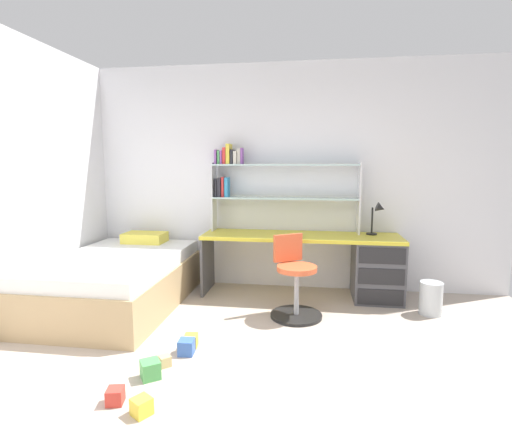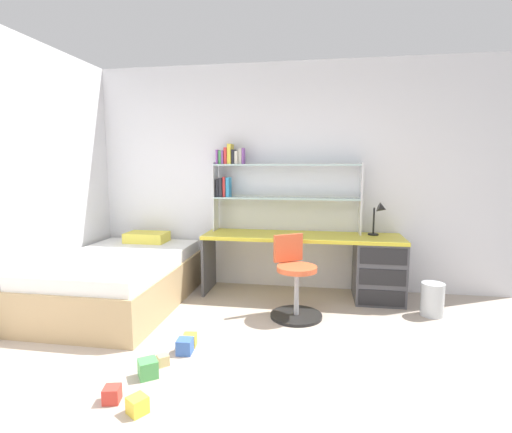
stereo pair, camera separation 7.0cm
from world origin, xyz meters
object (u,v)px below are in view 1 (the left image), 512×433
at_px(bed_platform, 119,281).
at_px(waste_bin, 431,298).
at_px(swivel_chair, 295,284).
at_px(toy_block_green_2, 150,369).
at_px(desk, 354,263).
at_px(toy_block_yellow_0, 142,406).
at_px(bookshelf_hutch, 263,180).
at_px(toy_block_blue_1, 186,347).
at_px(toy_block_red_4, 115,396).
at_px(toy_block_yellow_5, 191,341).
at_px(desk_lamp, 378,213).
at_px(toy_block_natural_3, 165,361).

bearing_deg(bed_platform, waste_bin, 4.31).
bearing_deg(bed_platform, swivel_chair, -0.02).
xyz_separation_m(swivel_chair, toy_block_green_2, (-0.97, -1.30, -0.26)).
height_order(desk, toy_block_green_2, desk).
relative_size(swivel_chair, toy_block_green_2, 6.35).
distance_m(waste_bin, toy_block_yellow_0, 2.96).
xyz_separation_m(bookshelf_hutch, waste_bin, (1.80, -0.57, -1.18)).
distance_m(toy_block_blue_1, toy_block_red_4, 0.73).
bearing_deg(swivel_chair, toy_block_red_4, -123.53).
relative_size(toy_block_yellow_0, toy_block_red_4, 1.05).
bearing_deg(desk, swivel_chair, -135.29).
bearing_deg(swivel_chair, waste_bin, 10.20).
xyz_separation_m(bookshelf_hutch, toy_block_yellow_5, (-0.41, -1.62, -1.29)).
xyz_separation_m(desk, toy_block_yellow_0, (-1.50, -2.34, -0.36)).
bearing_deg(waste_bin, toy_block_yellow_0, -138.92).
relative_size(desk_lamp, toy_block_natural_3, 4.72).
distance_m(toy_block_yellow_0, toy_block_natural_3, 0.57).
xyz_separation_m(waste_bin, toy_block_yellow_0, (-2.23, -1.95, -0.11)).
distance_m(bookshelf_hutch, swivel_chair, 1.37).
bearing_deg(waste_bin, bookshelf_hutch, 162.43).
relative_size(bookshelf_hutch, toy_block_yellow_5, 16.52).
bearing_deg(bookshelf_hutch, toy_block_blue_1, -103.01).
distance_m(desk, bookshelf_hutch, 1.43).
height_order(desk_lamp, toy_block_blue_1, desk_lamp).
distance_m(toy_block_red_4, toy_block_yellow_5, 0.85).
height_order(bed_platform, toy_block_yellow_5, bed_platform).
height_order(bookshelf_hutch, toy_block_natural_3, bookshelf_hutch).
height_order(bookshelf_hutch, waste_bin, bookshelf_hutch).
distance_m(bed_platform, toy_block_yellow_5, 1.35).
xyz_separation_m(waste_bin, toy_block_blue_1, (-2.21, -1.17, -0.11)).
height_order(toy_block_yellow_0, toy_block_yellow_5, same).
bearing_deg(swivel_chair, bed_platform, 179.98).
xyz_separation_m(toy_block_yellow_0, toy_block_yellow_5, (0.02, 0.90, -0.00)).
xyz_separation_m(toy_block_green_2, toy_block_red_4, (-0.10, -0.31, -0.01)).
bearing_deg(desk_lamp, bed_platform, -165.36).
bearing_deg(toy_block_red_4, toy_block_yellow_0, -20.40).
height_order(swivel_chair, bed_platform, swivel_chair).
xyz_separation_m(desk, bed_platform, (-2.54, -0.64, -0.13)).
bearing_deg(bookshelf_hutch, toy_block_green_2, -104.41).
bearing_deg(toy_block_yellow_0, bed_platform, 121.45).
height_order(desk, waste_bin, desk).
bearing_deg(toy_block_blue_1, toy_block_yellow_5, 91.22).
xyz_separation_m(swivel_chair, waste_bin, (1.38, 0.25, -0.16)).
xyz_separation_m(desk_lamp, waste_bin, (0.47, -0.48, -0.81)).
bearing_deg(bookshelf_hutch, bed_platform, -150.88).
bearing_deg(desk, toy_block_yellow_5, -135.78).
xyz_separation_m(desk, bookshelf_hutch, (-1.07, 0.18, 0.93)).
distance_m(desk, toy_block_yellow_0, 2.80).
bearing_deg(desk_lamp, waste_bin, -45.67).
relative_size(bed_platform, toy_block_blue_1, 15.64).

